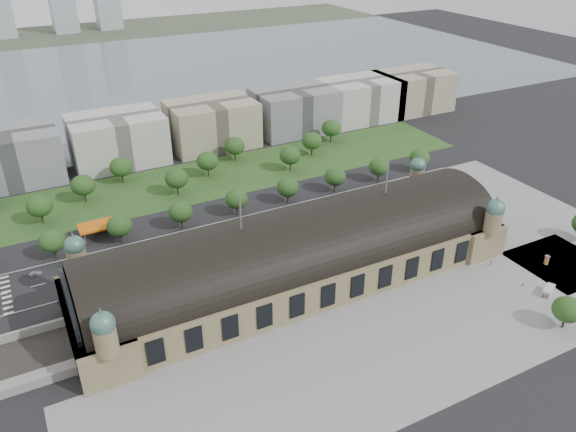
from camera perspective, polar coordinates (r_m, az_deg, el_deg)
name	(u,v)px	position (r m, az deg, el deg)	size (l,w,h in m)	color
ground	(297,280)	(195.49, 0.94, -6.47)	(900.00, 900.00, 0.00)	black
station	(297,254)	(189.77, 0.96, -3.93)	(150.00, 48.40, 44.30)	#877953
plaza_south	(399,347)	(171.61, 11.19, -12.96)	(190.00, 48.00, 0.12)	gray
plaza_east	(512,214)	(254.32, 21.80, 0.19)	(56.00, 100.00, 0.12)	gray
road_slab	(205,243)	(218.26, -8.48, -2.72)	(260.00, 26.00, 0.10)	black
grass_belt	(174,186)	(266.20, -11.55, 3.04)	(300.00, 45.00, 0.10)	#275020
petrol_station	(99,225)	(233.97, -18.66, -0.91)	(14.00, 13.00, 5.05)	#D55F0C
lake	(111,79)	(458.91, -17.58, 13.16)	(700.00, 320.00, 0.08)	slate
far_shore	(69,34)	(652.61, -21.38, 16.86)	(700.00, 120.00, 0.14)	#44513D
office_2	(9,157)	(291.10, -26.51, 5.36)	(45.00, 32.00, 24.00)	gray
office_3	(118,139)	(294.85, -16.91, 7.46)	(45.00, 32.00, 24.00)	#BAB7B0
office_4	(212,124)	(306.81, -7.73, 9.26)	(45.00, 32.00, 24.00)	tan
office_5	(294,110)	(326.08, 0.64, 10.69)	(45.00, 32.00, 24.00)	gray
office_6	(360,99)	(348.69, 7.31, 11.66)	(45.00, 32.00, 24.00)	#BAB7B0
office_7	(412,91)	(372.21, 12.53, 12.31)	(45.00, 32.00, 24.00)	tan
tree_row_2	(53,241)	(219.95, -22.80, -2.35)	(9.60, 9.60, 11.52)	#2D2116
tree_row_3	(119,226)	(221.79, -16.75, -0.95)	(9.60, 9.60, 11.52)	#2D2116
tree_row_4	(180,212)	(226.18, -10.87, 0.42)	(9.60, 9.60, 11.52)	#2D2116
tree_row_5	(236,199)	(232.97, -5.27, 1.72)	(9.60, 9.60, 11.52)	#2D2116
tree_row_6	(288,187)	(241.96, -0.03, 2.92)	(9.60, 9.60, 11.52)	#2D2116
tree_row_7	(335,177)	(252.92, 4.81, 4.00)	(9.60, 9.60, 11.52)	#2D2116
tree_row_8	(379,167)	(265.60, 9.22, 4.96)	(9.60, 9.60, 11.52)	#2D2116
tree_row_9	(420,158)	(279.77, 13.23, 5.81)	(9.60, 9.60, 11.52)	#2D2116
tree_belt_3	(39,206)	(246.44, -23.94, 0.94)	(10.40, 10.40, 12.48)	#2D2116
tree_belt_4	(83,185)	(258.35, -20.11, 2.97)	(10.40, 10.40, 12.48)	#2D2116
tree_belt_5	(121,167)	(271.60, -16.62, 4.79)	(10.40, 10.40, 12.48)	#2D2116
tree_belt_6	(176,178)	(253.84, -11.26, 3.77)	(10.40, 10.40, 12.48)	#2D2116
tree_belt_7	(207,161)	(269.47, -8.19, 5.54)	(10.40, 10.40, 12.48)	#2D2116
tree_belt_8	(235,146)	(286.01, -5.44, 7.10)	(10.40, 10.40, 12.48)	#2D2116
tree_belt_9	(290,155)	(273.19, 0.22, 6.17)	(10.40, 10.40, 12.48)	#2D2116
tree_belt_10	(312,141)	(291.51, 2.44, 7.62)	(10.40, 10.40, 12.48)	#2D2116
tree_belt_11	(331,128)	(310.38, 4.41, 8.89)	(10.40, 10.40, 12.48)	#2D2116
tree_plaza_s	(567,310)	(190.63, 26.51, -8.50)	(9.00, 9.00, 10.64)	#2D2116
traffic_car_1	(35,273)	(216.30, -24.28, -5.34)	(1.42, 4.06, 1.34)	gray
traffic_car_2	(115,263)	(212.22, -17.14, -4.55)	(2.47, 5.35, 1.49)	black
traffic_car_3	(197,238)	(220.56, -9.20, -2.19)	(2.11, 5.20, 1.51)	#9C3613
traffic_car_4	(249,237)	(218.98, -3.98, -2.11)	(1.71, 4.24, 1.44)	#172543
traffic_car_5	(366,196)	(252.07, 7.90, 2.04)	(1.54, 4.41, 1.45)	#4F5056
traffic_car_6	(420,197)	(255.76, 13.28, 1.91)	(2.31, 5.00, 1.39)	silver
parked_car_0	(85,293)	(199.66, -19.91, -7.35)	(1.61, 4.61, 1.52)	black
parked_car_1	(69,301)	(197.95, -21.36, -8.01)	(2.34, 5.08, 1.41)	maroon
parked_car_2	(65,298)	(199.40, -21.68, -7.75)	(2.30, 5.67, 1.64)	navy
parked_car_3	(129,281)	(200.96, -15.82, -6.37)	(1.78, 4.43, 1.51)	#5B5E63
parked_car_4	(185,266)	(204.47, -10.39, -5.03)	(1.36, 3.91, 1.29)	silver
parked_car_5	(167,273)	(202.00, -12.15, -5.65)	(2.54, 5.51, 1.53)	#989CA0
parked_car_6	(222,259)	(206.59, -6.74, -4.34)	(1.83, 4.51, 1.31)	black
bus_west	(208,251)	(210.02, -8.13, -3.49)	(2.91, 12.44, 3.46)	red
bus_mid	(265,239)	(214.95, -2.38, -2.39)	(2.90, 12.41, 3.46)	beige
bus_east	(291,228)	(222.37, 0.32, -1.26)	(2.67, 11.40, 3.18)	#BEB6B0
van_south	(548,291)	(206.62, 24.90, -6.96)	(6.65, 4.70, 2.68)	silver
advertising_column	(547,260)	(222.88, 24.79, -4.07)	(1.81, 1.81, 3.44)	#C1304E
pedestrian_0	(491,263)	(215.15, 19.92, -4.51)	(0.89, 0.51, 1.82)	gray
pedestrian_1	(523,284)	(207.69, 22.75, -6.43)	(0.57, 0.37, 1.56)	gray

